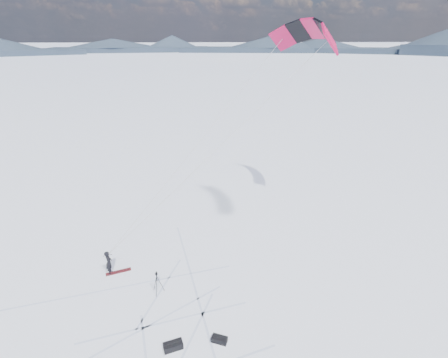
{
  "coord_description": "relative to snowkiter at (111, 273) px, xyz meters",
  "views": [
    {
      "loc": [
        3.39,
        -13.14,
        13.9
      ],
      "look_at": [
        5.34,
        5.8,
        5.52
      ],
      "focal_mm": 26.0,
      "sensor_mm": 36.0,
      "label": 1
    }
  ],
  "objects": [
    {
      "name": "ground",
      "position": [
        2.16,
        -4.12,
        0.0
      ],
      "size": [
        1800.0,
        1800.0,
        0.0
      ],
      "primitive_type": "plane",
      "color": "white"
    },
    {
      "name": "horizon_hills",
      "position": [
        2.16,
        -4.12,
        4.2
      ],
      "size": [
        704.0,
        704.42,
        9.76
      ],
      "color": "black",
      "rests_on": "ground"
    },
    {
      "name": "snow_tracks",
      "position": [
        1.75,
        -4.77,
        0.0
      ],
      "size": [
        17.62,
        14.39,
        0.01
      ],
      "color": "#A9B4D1",
      "rests_on": "ground"
    },
    {
      "name": "snowkiter",
      "position": [
        0.0,
        0.0,
        0.0
      ],
      "size": [
        0.53,
        0.68,
        1.64
      ],
      "primitive_type": "imported",
      "rotation": [
        0.0,
        0.0,
        1.82
      ],
      "color": "black",
      "rests_on": "ground"
    },
    {
      "name": "snowboard",
      "position": [
        0.49,
        0.03,
        0.02
      ],
      "size": [
        1.59,
        0.72,
        0.04
      ],
      "primitive_type": "cube",
      "rotation": [
        0.0,
        0.0,
        0.28
      ],
      "color": "maroon",
      "rests_on": "ground"
    },
    {
      "name": "tripod",
      "position": [
        3.19,
        -2.07,
        0.94
      ],
      "size": [
        0.67,
        0.66,
        1.45
      ],
      "rotation": [
        0.0,
        0.0,
        0.29
      ],
      "color": "black",
      "rests_on": "ground"
    },
    {
      "name": "gear_bag_a",
      "position": [
        4.23,
        -5.97,
        0.18
      ],
      "size": [
        1.01,
        0.66,
        0.41
      ],
      "rotation": [
        0.0,
        0.0,
        0.26
      ],
      "color": "black",
      "rests_on": "ground"
    },
    {
      "name": "gear_bag_b",
      "position": [
        6.5,
        -5.82,
        0.15
      ],
      "size": [
        0.86,
        0.66,
        0.35
      ],
      "rotation": [
        0.0,
        0.0,
        -0.41
      ],
      "color": "black",
      "rests_on": "ground"
    },
    {
      "name": "power_kite",
      "position": [
        12.63,
        3.26,
        13.97
      ],
      "size": [
        14.01,
        6.32,
        13.55
      ],
      "color": "#BE0F43",
      "rests_on": "ground"
    }
  ]
}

